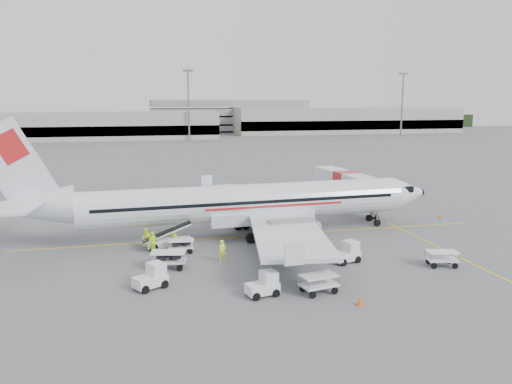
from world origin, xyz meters
TOP-DOWN VIEW (x-y plane):
  - ground at (0.00, 0.00)m, footprint 360.00×360.00m
  - stripe_lead at (0.00, 0.00)m, footprint 44.00×0.20m
  - stripe_cross at (14.00, -8.00)m, footprint 0.20×20.00m
  - terminal_west at (-40.00, 130.00)m, footprint 110.00×22.00m
  - terminal_east at (70.00, 145.00)m, footprint 90.00×26.00m
  - parking_garage at (25.00, 160.00)m, footprint 62.00×24.00m
  - treeline at (0.00, 175.00)m, footprint 300.00×3.00m
  - mast_center at (5.00, 118.00)m, footprint 3.20×1.20m
  - mast_east at (80.00, 118.00)m, footprint 3.20×1.20m
  - aircraft at (-1.19, 0.18)m, footprint 41.23×33.05m
  - jet_bridge at (12.41, 9.21)m, footprint 4.43×16.83m
  - belt_loader at (-8.56, -2.00)m, footprint 5.11×2.15m
  - tug_fore at (4.58, -9.13)m, footprint 2.41×1.84m
  - tug_mid at (-3.38, -14.26)m, footprint 2.26×1.60m
  - tug_aft at (-10.39, -11.29)m, footprint 2.50×2.15m
  - cart_loaded_a at (-7.71, -3.62)m, footprint 2.18×1.38m
  - cart_loaded_b at (-8.94, -7.46)m, footprint 2.79×1.98m
  - cart_empty_a at (0.34, -14.63)m, footprint 2.64×1.89m
  - cart_empty_b at (11.34, -11.67)m, footprint 2.52×1.82m
  - cone_nose at (20.69, 2.69)m, footprint 0.36×0.36m
  - cone_port at (-4.37, 18.25)m, footprint 0.34×0.34m
  - cone_stbd at (2.12, -17.12)m, footprint 0.43×0.43m
  - crew_a at (-4.73, -6.68)m, footprint 0.73×0.60m
  - crew_b at (-10.46, -1.50)m, footprint 0.97×1.04m
  - crew_c at (-8.03, -1.59)m, footprint 1.06×1.26m
  - crew_d at (-9.97, -3.48)m, footprint 1.15×1.08m

SIDE VIEW (x-z plane):
  - ground at x=0.00m, z-range 0.00..0.00m
  - stripe_lead at x=0.00m, z-range 0.00..0.01m
  - stripe_cross at x=14.00m, z-range 0.00..0.01m
  - cone_port at x=-4.37m, z-range 0.00..0.56m
  - cone_nose at x=20.69m, z-range 0.00..0.58m
  - cone_stbd at x=2.12m, z-range 0.00..0.69m
  - cart_loaded_a at x=-7.71m, z-range 0.00..1.10m
  - cart_empty_b at x=11.34m, z-range 0.00..1.19m
  - cart_empty_a at x=0.34m, z-range 0.00..1.25m
  - cart_loaded_b at x=-8.94m, z-range 0.00..1.33m
  - tug_mid at x=-3.38m, z-range 0.00..1.59m
  - tug_fore at x=4.58m, z-range 0.00..1.65m
  - tug_aft at x=-10.39m, z-range 0.00..1.68m
  - crew_c at x=-8.03m, z-range 0.00..1.70m
  - crew_b at x=-10.46m, z-range 0.00..1.70m
  - crew_a at x=-4.73m, z-range 0.00..1.73m
  - crew_d at x=-9.97m, z-range 0.00..1.90m
  - belt_loader at x=-8.56m, z-range 0.00..2.72m
  - jet_bridge at x=12.41m, z-range 0.00..4.37m
  - treeline at x=0.00m, z-range 0.00..6.00m
  - terminal_west at x=-40.00m, z-range 0.00..9.00m
  - terminal_east at x=70.00m, z-range 0.00..10.00m
  - aircraft at x=-1.19m, z-range 0.00..10.97m
  - parking_garage at x=25.00m, z-range 0.00..14.00m
  - mast_center at x=5.00m, z-range 0.00..22.00m
  - mast_east at x=80.00m, z-range 0.00..22.00m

